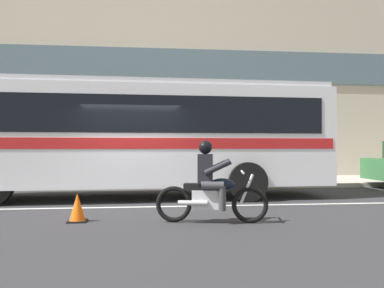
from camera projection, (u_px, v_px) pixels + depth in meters
The scene contains 7 objects.
ground_plane at pixel (132, 204), 10.24m from camera, with size 60.00×60.00×0.00m, color #2B2B2D.
sidewalk_curb at pixel (137, 183), 15.31m from camera, with size 28.00×3.80×0.15m, color #A39E93.
lane_center_stripe at pixel (131, 207), 9.65m from camera, with size 26.60×0.14×0.01m, color silver.
office_building_facade at pixel (138, 17), 17.63m from camera, with size 28.00×0.89×14.14m.
transit_bus at pixel (133, 131), 11.44m from camera, with size 11.03×3.00×3.22m.
motorcycle_with_rider at pixel (211, 188), 7.69m from camera, with size 2.12×0.71×1.56m.
traffic_cone at pixel (77, 208), 7.78m from camera, with size 0.36×0.36×0.55m.
Camera 1 is at (0.39, -10.36, 1.45)m, focal length 37.87 mm.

